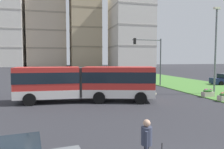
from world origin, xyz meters
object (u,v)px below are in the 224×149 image
Objects in this scene: articulated_bus at (86,83)px; pedestrian_crossing at (147,142)px; apartment_tower_eastcentre at (131,28)px; apartment_tower_west at (2,13)px; apartment_tower_centre at (85,12)px; flower_planter_4 at (208,93)px; traffic_light_far_right at (152,54)px; streetlight_median at (216,47)px; car_maroon_sedan at (48,87)px; apartment_tower_westcentre at (47,24)px.

pedestrian_crossing is at bearing -88.23° from articulated_bus.
apartment_tower_west is at bearing 166.38° from apartment_tower_eastcentre.
articulated_bus is 0.22× the size of apartment_tower_centre.
apartment_tower_centre is at bearing 90.08° from flower_planter_4.
apartment_tower_west is 0.92× the size of apartment_tower_centre.
traffic_light_far_right is at bearing -91.06° from apartment_tower_centre.
streetlight_median reaches higher than traffic_light_far_right.
car_maroon_sedan is 16.10m from flower_planter_4.
apartment_tower_centre is at bearing 82.91° from articulated_bus.
apartment_tower_centre is at bearing -11.49° from apartment_tower_westcentre.
car_maroon_sedan is 17.41m from pedestrian_crossing.
articulated_bus is at bearing 91.77° from pedestrian_crossing.
pedestrian_crossing is at bearing -96.07° from apartment_tower_centre.
streetlight_median is 104.96m from apartment_tower_west.
traffic_light_far_right is 87.42m from apartment_tower_centre.
apartment_tower_westcentre is (-20.64, 95.81, 16.47)m from streetlight_median.
traffic_light_far_right is 0.13× the size of apartment_tower_west.
articulated_bus is 101.75m from apartment_tower_west.
streetlight_median is 94.76m from apartment_tower_centre.
flower_planter_4 is at bearing -67.85° from apartment_tower_west.
apartment_tower_westcentre reaches higher than car_maroon_sedan.
apartment_tower_centre is (-0.13, 93.46, 27.00)m from flower_planter_4.
traffic_light_far_right is 0.15× the size of apartment_tower_westcentre.
apartment_tower_west reaches higher than apartment_tower_westcentre.
apartment_tower_west reaches higher than streetlight_median.
pedestrian_crossing is 18.77m from streetlight_median.
apartment_tower_westcentre is at bearing 100.95° from traffic_light_far_right.
flower_planter_4 is at bearing -89.92° from apartment_tower_centre.
pedestrian_crossing is at bearing -135.93° from streetlight_median.
apartment_tower_centre reaches higher than streetlight_median.
articulated_bus reaches higher than car_maroon_sedan.
apartment_tower_eastcentre is (39.26, -15.78, -3.13)m from apartment_tower_westcentre.
apartment_tower_west is at bearing 104.87° from car_maroon_sedan.
apartment_tower_west is at bearing 113.29° from traffic_light_far_right.
streetlight_median is at bearing -65.01° from traffic_light_far_right.
apartment_tower_centre is 25.57m from apartment_tower_eastcentre.
apartment_tower_west is at bearing 176.42° from apartment_tower_centre.
pedestrian_crossing is 0.27× the size of traffic_light_far_right.
car_maroon_sedan is at bearing -99.66° from apartment_tower_centre.
apartment_tower_west is (-37.34, 86.75, 20.96)m from traffic_light_far_right.
traffic_light_far_right is at bearing 114.99° from streetlight_median.
articulated_bus is 11.75m from flower_planter_4.
car_maroon_sedan is at bearing 125.14° from articulated_bus.
flower_planter_4 is (15.07, -5.65, -0.33)m from car_maroon_sedan.
apartment_tower_centre is (18.61, -3.78, 6.02)m from apartment_tower_westcentre.
streetlight_median is 99.39m from apartment_tower_westcentre.
apartment_tower_westcentre is at bearing 94.20° from articulated_bus.
apartment_tower_westcentre is at bearing 168.51° from apartment_tower_centre.
streetlight_median is at bearing 44.07° from pedestrian_crossing.
apartment_tower_centre is (14.94, 87.81, 26.67)m from car_maroon_sedan.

